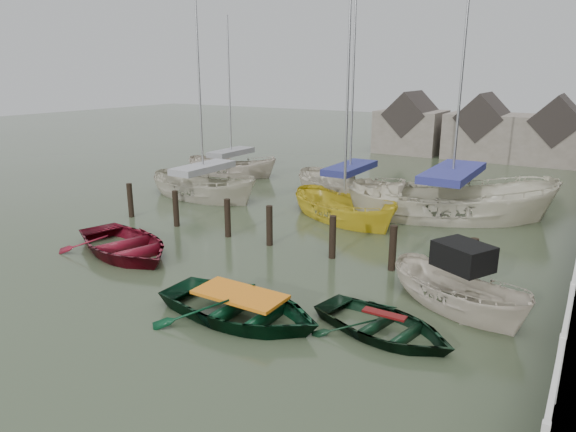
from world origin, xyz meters
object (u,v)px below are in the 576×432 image
Objects in this scene: rowboat_green at (241,319)px; rowboat_dkgreen at (383,334)px; sailboat_b at (349,198)px; rowboat_red at (125,254)px; sailboat_c at (344,219)px; sailboat_e at (232,174)px; motorboat at (457,304)px; sailboat_d at (449,216)px; sailboat_a at (204,196)px.

rowboat_green is 1.26× the size of rowboat_dkgreen.
rowboat_red is at bearing -176.90° from sailboat_b.
sailboat_b is 3.48m from sailboat_c.
rowboat_red is 0.47× the size of sailboat_e.
sailboat_d reaches higher than motorboat.
rowboat_red is 6.17m from rowboat_green.
sailboat_b is 1.05× the size of sailboat_c.
rowboat_green is 3.41m from rowboat_dkgreen.
motorboat reaches higher than rowboat_dkgreen.
sailboat_d is 1.27× the size of sailboat_e.
sailboat_a is 6.83m from sailboat_b.
rowboat_green is 12.63m from sailboat_a.
rowboat_red is 9.19m from rowboat_dkgreen.
motorboat is at bearing -52.24° from rowboat_green.
sailboat_c reaches higher than sailboat_e.
rowboat_red is 0.37× the size of sailboat_d.
sailboat_a is at bearing 81.13° from sailboat_d.
motorboat is 0.40× the size of sailboat_b.
motorboat is 18.79m from sailboat_e.
sailboat_e is (-15.40, 10.77, -0.04)m from motorboat.
sailboat_e reaches higher than rowboat_dkgreen.
sailboat_b reaches higher than rowboat_red.
rowboat_red is 8.60m from sailboat_c.
rowboat_green is at bearing -145.95° from sailboat_c.
sailboat_c reaches higher than rowboat_dkgreen.
rowboat_green is 9.24m from sailboat_c.
rowboat_red is 0.42× the size of sailboat_a.
sailboat_e is (-14.31, 13.02, 0.06)m from rowboat_dkgreen.
rowboat_red reaches higher than rowboat_dkgreen.
motorboat is (4.32, 3.33, 0.10)m from rowboat_green.
motorboat is (10.26, 1.64, 0.10)m from rowboat_red.
rowboat_green reaches higher than rowboat_dkgreen.
sailboat_c is (7.24, 0.07, -0.05)m from sailboat_a.
rowboat_green is (5.94, -1.68, 0.00)m from rowboat_red.
sailboat_e is (-11.08, 14.10, 0.06)m from rowboat_green.
rowboat_green is at bearing -150.60° from sailboat_e.
rowboat_green is 17.93m from sailboat_e.
sailboat_a reaches higher than rowboat_green.
sailboat_e is (-5.14, 12.42, 0.06)m from rowboat_red.
sailboat_c is 4.36m from sailboat_d.
motorboat is at bearing -64.17° from rowboat_red.
sailboat_d reaches higher than sailboat_b.
sailboat_d is at bearing -21.74° from rowboat_red.
rowboat_green is at bearing -89.11° from rowboat_red.
sailboat_a is 5.55m from sailboat_e.
sailboat_e reaches higher than motorboat.
sailboat_c is at bearing -139.41° from sailboat_b.
sailboat_a is 1.02× the size of sailboat_b.
rowboat_dkgreen is 0.35× the size of sailboat_e.
rowboat_red reaches higher than rowboat_green.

